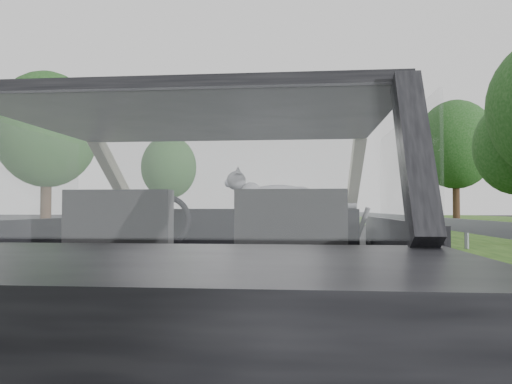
% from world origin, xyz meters
% --- Properties ---
extents(subject_car, '(1.80, 4.00, 1.45)m').
position_xyz_m(subject_car, '(0.00, 0.00, 0.72)').
color(subject_car, '#262629').
rests_on(subject_car, ground).
extents(dashboard, '(1.58, 0.45, 0.30)m').
position_xyz_m(dashboard, '(0.00, 0.62, 0.85)').
color(dashboard, black).
rests_on(dashboard, subject_car).
extents(driver_seat, '(0.50, 0.72, 0.42)m').
position_xyz_m(driver_seat, '(-0.40, -0.29, 0.88)').
color(driver_seat, black).
rests_on(driver_seat, subject_car).
extents(passenger_seat, '(0.50, 0.72, 0.42)m').
position_xyz_m(passenger_seat, '(0.40, -0.29, 0.88)').
color(passenger_seat, black).
rests_on(passenger_seat, subject_car).
extents(steering_wheel, '(0.36, 0.36, 0.04)m').
position_xyz_m(steering_wheel, '(-0.40, 0.33, 0.92)').
color(steering_wheel, black).
rests_on(steering_wheel, dashboard).
extents(cat, '(0.62, 0.24, 0.27)m').
position_xyz_m(cat, '(0.29, 0.57, 1.09)').
color(cat, gray).
rests_on(cat, dashboard).
extents(guardrail, '(0.05, 90.00, 0.32)m').
position_xyz_m(guardrail, '(4.30, 10.00, 0.58)').
color(guardrail, gray).
rests_on(guardrail, ground).
extents(other_car, '(1.87, 4.30, 1.39)m').
position_xyz_m(other_car, '(-1.17, 15.90, 0.69)').
color(other_car, '#A1A6AD').
rests_on(other_car, ground).
extents(highway_sign, '(0.41, 1.06, 2.69)m').
position_xyz_m(highway_sign, '(5.68, 22.57, 1.34)').
color(highway_sign, '#18552A').
rests_on(highway_sign, ground).
extents(tree_3, '(8.03, 8.03, 9.35)m').
position_xyz_m(tree_3, '(12.52, 38.31, 4.68)').
color(tree_3, '#10360E').
rests_on(tree_3, ground).
extents(tree_5, '(6.44, 6.44, 7.40)m').
position_xyz_m(tree_5, '(-11.93, 20.28, 3.70)').
color(tree_5, '#10360E').
rests_on(tree_5, ground).
extents(tree_6, '(4.36, 4.36, 6.31)m').
position_xyz_m(tree_6, '(-9.72, 34.18, 3.16)').
color(tree_6, '#10360E').
rests_on(tree_6, ground).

